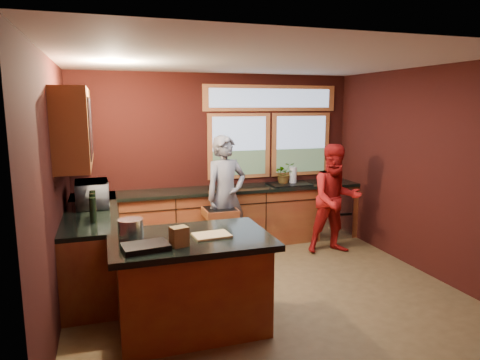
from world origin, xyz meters
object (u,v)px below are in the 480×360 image
island (191,282)px  cutting_board (212,235)px  person_red (335,199)px  person_grey (226,197)px  stock_pot (131,228)px

island → cutting_board: 0.52m
person_red → person_grey: bearing=174.6°
person_grey → stock_pot: person_grey is taller
cutting_board → stock_pot: stock_pot is taller
person_grey → person_red: bearing=-27.4°
stock_pot → island: bearing=-15.3°
island → person_red: 2.96m
person_red → stock_pot: person_red is taller
person_grey → cutting_board: 2.09m
island → person_grey: bearing=64.7°
island → person_grey: 2.16m
cutting_board → island: bearing=166.0°
person_grey → person_red: person_grey is taller
person_grey → stock_pot: 2.29m
island → cutting_board: size_ratio=4.43×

